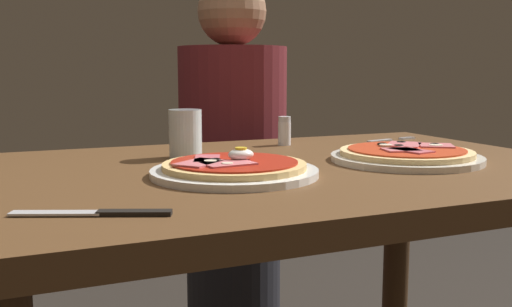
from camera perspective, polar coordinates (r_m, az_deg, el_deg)
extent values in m
cube|color=brown|center=(1.08, 3.19, -2.14)|extent=(1.11, 0.76, 0.04)
cylinder|color=#3C2715|center=(1.70, 13.54, -11.41)|extent=(0.07, 0.07, 0.70)
cylinder|color=white|center=(0.96, -2.12, -1.86)|extent=(0.28, 0.28, 0.01)
cylinder|color=#DBB26B|center=(0.96, -2.13, -1.21)|extent=(0.24, 0.24, 0.01)
cylinder|color=#A82314|center=(0.96, -2.13, -0.83)|extent=(0.21, 0.21, 0.00)
torus|color=black|center=(0.98, -1.18, -0.48)|extent=(0.02, 0.02, 0.00)
torus|color=black|center=(1.00, -1.47, -0.25)|extent=(0.02, 0.02, 0.00)
torus|color=black|center=(0.96, -3.98, -0.64)|extent=(0.02, 0.02, 0.00)
cube|color=#D16B70|center=(0.94, -5.55, -0.90)|extent=(0.10, 0.09, 0.00)
cube|color=#C65B66|center=(0.98, -4.82, -0.52)|extent=(0.07, 0.09, 0.00)
cube|color=#D16B70|center=(0.93, -2.73, -0.98)|extent=(0.09, 0.06, 0.00)
cylinder|color=beige|center=(0.95, -4.50, -0.79)|extent=(0.02, 0.02, 0.00)
cylinder|color=beige|center=(0.92, -2.83, -1.04)|extent=(0.02, 0.02, 0.00)
ellipsoid|color=white|center=(0.97, -1.49, -0.10)|extent=(0.04, 0.03, 0.02)
cylinder|color=yellow|center=(0.96, -1.49, 0.49)|extent=(0.02, 0.02, 0.00)
cylinder|color=silver|center=(1.15, 14.51, -0.45)|extent=(0.29, 0.29, 0.01)
cylinder|color=#E5C17F|center=(1.15, 14.53, 0.09)|extent=(0.25, 0.25, 0.01)
cylinder|color=red|center=(1.15, 14.54, 0.41)|extent=(0.22, 0.22, 0.00)
torus|color=black|center=(1.23, 14.07, 1.06)|extent=(0.02, 0.02, 0.00)
torus|color=black|center=(1.17, 13.83, 0.73)|extent=(0.02, 0.02, 0.00)
torus|color=black|center=(1.19, 12.26, 0.91)|extent=(0.02, 0.02, 0.00)
torus|color=black|center=(1.21, 17.14, 0.85)|extent=(0.02, 0.02, 0.00)
cube|color=#D16B70|center=(1.12, 14.05, 0.35)|extent=(0.07, 0.06, 0.00)
cube|color=#D16B70|center=(1.20, 14.32, 0.87)|extent=(0.10, 0.10, 0.00)
cube|color=#D16B70|center=(1.20, 17.25, 0.76)|extent=(0.09, 0.09, 0.00)
cube|color=#C65B66|center=(1.11, 14.91, 0.30)|extent=(0.06, 0.09, 0.00)
cylinder|color=beige|center=(1.17, 12.62, 0.78)|extent=(0.03, 0.03, 0.00)
cylinder|color=beige|center=(1.19, 17.24, 0.75)|extent=(0.03, 0.03, 0.00)
cylinder|color=silver|center=(1.16, -6.94, 1.93)|extent=(0.07, 0.07, 0.10)
cylinder|color=silver|center=(1.17, -6.91, 0.46)|extent=(0.06, 0.06, 0.04)
cube|color=silver|center=(1.45, 12.05, 1.22)|extent=(0.08, 0.03, 0.00)
cube|color=silver|center=(1.52, 14.78, 1.43)|extent=(0.04, 0.01, 0.00)
cube|color=silver|center=(1.52, 14.65, 1.45)|extent=(0.04, 0.01, 0.00)
cube|color=silver|center=(1.52, 14.52, 1.47)|extent=(0.04, 0.01, 0.00)
cube|color=silver|center=(1.53, 14.39, 1.48)|extent=(0.04, 0.01, 0.00)
cube|color=silver|center=(0.75, -19.04, -5.54)|extent=(0.11, 0.06, 0.00)
cube|color=black|center=(0.72, -11.84, -5.72)|extent=(0.09, 0.05, 0.01)
cylinder|color=white|center=(1.36, 2.81, 1.99)|extent=(0.03, 0.03, 0.05)
cylinder|color=silver|center=(1.35, 2.82, 3.40)|extent=(0.03, 0.03, 0.01)
cylinder|color=black|center=(1.86, -2.20, -13.39)|extent=(0.29, 0.29, 0.46)
cylinder|color=maroon|center=(1.74, -2.29, 1.82)|extent=(0.32, 0.32, 0.52)
sphere|color=#9E7051|center=(1.73, -2.36, 13.73)|extent=(0.20, 0.20, 0.20)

